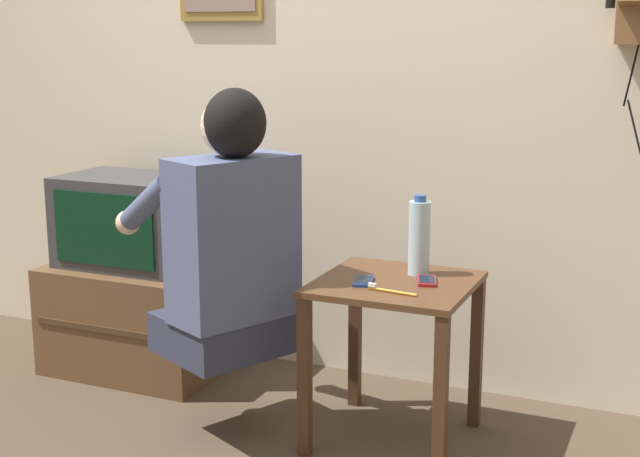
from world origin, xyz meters
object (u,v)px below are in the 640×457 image
(television, at_px, (132,221))
(water_bottle, at_px, (419,237))
(person, at_px, (228,237))
(cell_phone_held, at_px, (364,281))
(toothbrush, at_px, (389,290))
(cell_phone_spare, at_px, (427,281))

(television, height_order, water_bottle, water_bottle)
(person, relative_size, television, 1.62)
(television, bearing_deg, cell_phone_held, -14.37)
(television, relative_size, cell_phone_held, 4.19)
(person, bearing_deg, cell_phone_held, -48.98)
(toothbrush, bearing_deg, person, 102.03)
(person, distance_m, water_bottle, 0.65)
(water_bottle, bearing_deg, television, 174.92)
(person, height_order, water_bottle, person)
(toothbrush, bearing_deg, cell_phone_held, 64.52)
(cell_phone_held, relative_size, cell_phone_spare, 0.99)
(water_bottle, bearing_deg, cell_phone_spare, -57.03)
(cell_phone_held, bearing_deg, water_bottle, 37.91)
(television, distance_m, cell_phone_held, 1.17)
(cell_phone_held, bearing_deg, cell_phone_spare, 9.94)
(toothbrush, bearing_deg, television, 81.02)
(cell_phone_spare, bearing_deg, cell_phone_held, -173.87)
(cell_phone_held, relative_size, water_bottle, 0.49)
(television, bearing_deg, cell_phone_spare, -8.64)
(television, relative_size, cell_phone_spare, 4.14)
(cell_phone_spare, bearing_deg, television, 152.79)
(cell_phone_spare, distance_m, toothbrush, 0.18)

